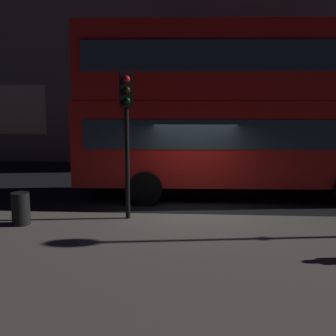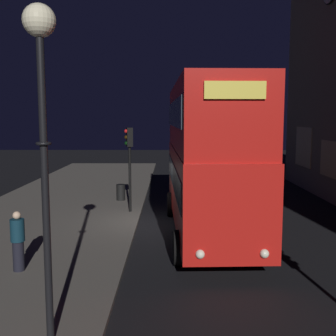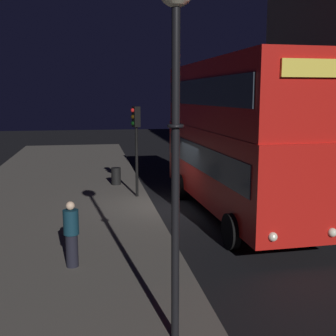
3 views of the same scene
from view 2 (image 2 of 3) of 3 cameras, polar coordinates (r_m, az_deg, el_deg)
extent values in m
plane|color=black|center=(17.20, -2.21, -7.76)|extent=(80.00, 80.00, 0.00)
cube|color=#5B564F|center=(17.96, -16.96, -7.23)|extent=(44.00, 7.91, 0.12)
cube|color=#F9E09E|center=(26.80, 18.25, 2.80)|extent=(2.86, 0.06, 2.43)
cube|color=#F2D18C|center=(22.64, 21.68, 1.12)|extent=(2.86, 0.06, 1.88)
cube|color=red|center=(15.66, 5.53, -2.28)|extent=(10.28, 2.92, 2.67)
cube|color=red|center=(15.46, 5.64, 7.02)|extent=(10.08, 2.87, 2.39)
cube|color=#2D3842|center=(15.61, 5.54, -1.07)|extent=(9.47, 2.96, 0.90)
cube|color=#2D3842|center=(15.46, 5.64, 7.46)|extent=(9.47, 2.96, 0.90)
cube|color=#F2D84C|center=(10.49, 9.27, 10.61)|extent=(0.13, 1.54, 0.44)
sphere|color=white|center=(11.15, 13.22, -11.46)|extent=(0.24, 0.24, 0.24)
sphere|color=white|center=(10.85, 4.48, -11.82)|extent=(0.24, 0.24, 0.24)
cylinder|color=black|center=(12.90, 13.44, -10.55)|extent=(1.06, 0.28, 1.05)
cylinder|color=black|center=(12.48, 1.31, -10.95)|extent=(1.06, 0.28, 1.05)
cylinder|color=black|center=(18.83, 8.44, -4.90)|extent=(1.06, 0.28, 1.05)
cylinder|color=black|center=(18.55, 0.27, -5.00)|extent=(1.06, 0.28, 1.05)
cylinder|color=black|center=(18.70, -5.29, -1.58)|extent=(0.12, 0.12, 2.97)
cube|color=black|center=(18.51, -5.36, 4.27)|extent=(0.38, 0.34, 0.85)
sphere|color=red|center=(18.48, -5.82, 5.10)|extent=(0.17, 0.17, 0.17)
sphere|color=black|center=(18.49, -5.81, 4.26)|extent=(0.17, 0.17, 0.17)
sphere|color=black|center=(18.50, -5.80, 3.43)|extent=(0.17, 0.17, 0.17)
cylinder|color=black|center=(7.87, -16.61, -3.65)|extent=(0.14, 0.14, 5.66)
torus|color=black|center=(7.76, -16.85, 3.28)|extent=(0.28, 0.28, 0.06)
sphere|color=#F9EFC6|center=(7.93, -17.42, 18.91)|extent=(0.59, 0.59, 0.59)
cylinder|color=black|center=(12.43, -19.99, -11.36)|extent=(0.31, 0.31, 0.85)
cylinder|color=#0F2D3D|center=(12.23, -20.14, -8.09)|extent=(0.39, 0.39, 0.62)
sphere|color=beige|center=(12.13, -20.22, -6.16)|extent=(0.22, 0.22, 0.22)
cylinder|color=black|center=(21.53, -6.56, -3.36)|extent=(0.46, 0.46, 0.83)
camera|label=1|loc=(21.19, -38.05, 3.00)|focal=47.03mm
camera|label=3|loc=(3.66, -82.75, 1.60)|focal=46.07mm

